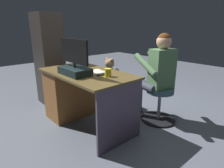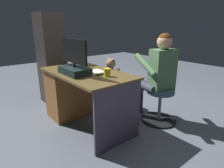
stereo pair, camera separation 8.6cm
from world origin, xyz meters
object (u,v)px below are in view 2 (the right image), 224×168
(computer_mouse, at_px, (82,66))
(teddy_bear, at_px, (111,69))
(person, at_px, (157,71))
(tv_remote, at_px, (75,68))
(monitor, at_px, (74,64))
(desk, at_px, (75,91))
(visitor_chair, at_px, (160,103))
(cup, at_px, (107,72))
(keyboard, at_px, (93,71))
(office_chair_teddy, at_px, (111,91))

(computer_mouse, bearing_deg, teddy_bear, -88.19)
(teddy_bear, distance_m, person, 0.78)
(tv_remote, relative_size, person, 0.12)
(tv_remote, relative_size, teddy_bear, 0.45)
(monitor, bearing_deg, tv_remote, -30.45)
(desk, distance_m, visitor_chair, 1.21)
(desk, height_order, cup, cup)
(monitor, xyz_separation_m, cup, (-0.34, -0.23, -0.07))
(monitor, distance_m, cup, 0.42)
(visitor_chair, distance_m, person, 0.46)
(visitor_chair, bearing_deg, person, 12.65)
(monitor, distance_m, computer_mouse, 0.38)
(cup, distance_m, person, 0.75)
(keyboard, bearing_deg, visitor_chair, -123.83)
(monitor, xyz_separation_m, keyboard, (-0.05, -0.23, -0.11))
(desk, distance_m, monitor, 0.59)
(office_chair_teddy, bearing_deg, computer_mouse, 91.84)
(keyboard, height_order, tv_remote, keyboard)
(cup, height_order, teddy_bear, cup)
(computer_mouse, bearing_deg, monitor, 135.50)
(office_chair_teddy, distance_m, visitor_chair, 0.86)
(computer_mouse, bearing_deg, keyboard, 175.31)
(office_chair_teddy, xyz_separation_m, visitor_chair, (-0.84, -0.19, 0.00))
(tv_remote, height_order, office_chair_teddy, tv_remote)
(monitor, height_order, computer_mouse, monitor)
(desk, xyz_separation_m, office_chair_teddy, (-0.04, -0.63, -0.13))
(cup, height_order, office_chair_teddy, cup)
(office_chair_teddy, bearing_deg, monitor, 109.44)
(person, bearing_deg, office_chair_teddy, 12.65)
(tv_remote, bearing_deg, keyboard, -137.47)
(cup, bearing_deg, person, -100.71)
(office_chair_teddy, height_order, visitor_chair, same)
(office_chair_teddy, bearing_deg, keyboard, 120.70)
(teddy_bear, bearing_deg, monitor, 109.20)
(desk, bearing_deg, tv_remote, 169.64)
(visitor_chair, height_order, person, person)
(monitor, distance_m, tv_remote, 0.33)
(teddy_bear, relative_size, person, 0.28)
(keyboard, distance_m, person, 0.85)
(monitor, height_order, office_chair_teddy, monitor)
(cup, xyz_separation_m, tv_remote, (0.60, 0.08, -0.04))
(desk, relative_size, office_chair_teddy, 2.66)
(cup, relative_size, teddy_bear, 0.28)
(office_chair_teddy, height_order, teddy_bear, teddy_bear)
(desk, relative_size, monitor, 2.32)
(desk, distance_m, tv_remote, 0.35)
(keyboard, height_order, visitor_chair, keyboard)
(teddy_bear, bearing_deg, computer_mouse, 91.81)
(office_chair_teddy, xyz_separation_m, teddy_bear, (0.00, -0.01, 0.36))
(computer_mouse, xyz_separation_m, visitor_chair, (-0.82, -0.72, -0.48))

